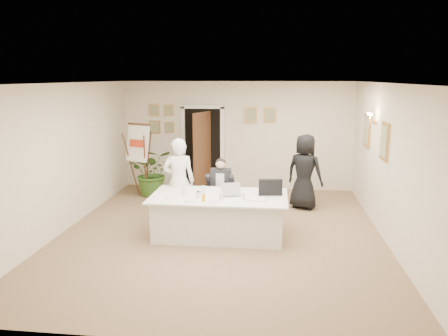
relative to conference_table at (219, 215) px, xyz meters
name	(u,v)px	position (x,y,z in m)	size (l,w,h in m)	color
floor	(221,233)	(0.01, 0.13, -0.39)	(7.00, 7.00, 0.00)	brown
ceiling	(220,83)	(0.01, 0.13, 2.41)	(6.00, 7.00, 0.02)	white
wall_back	(237,136)	(0.01, 3.63, 1.01)	(6.00, 0.10, 2.80)	white
wall_front	(180,223)	(0.01, -3.37, 1.01)	(6.00, 0.10, 2.80)	white
wall_left	(65,157)	(-2.99, 0.13, 1.01)	(0.10, 7.00, 2.80)	white
wall_right	(390,165)	(3.01, 0.13, 1.01)	(0.10, 7.00, 2.80)	white
doorway	(203,150)	(-0.87, 3.45, 0.65)	(1.14, 0.86, 2.20)	black
pictures_back_wall	(206,118)	(-0.79, 3.60, 1.46)	(3.40, 0.06, 0.80)	#C18A42
pictures_right_wall	(374,136)	(2.98, 1.33, 1.36)	(0.06, 2.20, 0.80)	#C18A42
wall_sconce	(372,118)	(2.91, 1.33, 1.71)	(0.20, 0.30, 0.24)	#D88445
conference_table	(219,215)	(0.00, 0.00, 0.00)	(2.49, 1.34, 0.78)	silver
seated_man	(220,189)	(-0.09, 0.92, 0.26)	(0.56, 0.60, 1.30)	black
flip_chart	(141,164)	(-2.23, 2.46, 0.43)	(0.64, 0.50, 1.78)	#3D2213
standing_man	(179,181)	(-0.89, 0.63, 0.48)	(0.63, 0.42, 1.74)	white
standing_woman	(305,172)	(1.67, 1.95, 0.45)	(0.82, 0.53, 1.68)	black
potted_palm	(153,172)	(-1.99, 2.63, 0.19)	(1.05, 0.91, 1.17)	#30561C
laptop	(231,187)	(0.22, 0.08, 0.52)	(0.36, 0.38, 0.28)	#B7BABC
laptop_bag	(270,187)	(0.93, 0.14, 0.53)	(0.43, 0.12, 0.30)	black
paper_stack	(258,200)	(0.72, -0.24, 0.40)	(0.30, 0.21, 0.03)	white
plate_left	(171,198)	(-0.82, -0.29, 0.39)	(0.20, 0.20, 0.01)	white
plate_mid	(191,201)	(-0.45, -0.41, 0.39)	(0.23, 0.23, 0.01)	white
plate_near	(214,202)	(-0.03, -0.47, 0.39)	(0.23, 0.23, 0.01)	white
glass_a	(184,192)	(-0.64, -0.07, 0.45)	(0.07, 0.07, 0.14)	silver
glass_b	(221,196)	(0.07, -0.29, 0.45)	(0.07, 0.07, 0.14)	silver
glass_c	(244,196)	(0.47, -0.25, 0.45)	(0.06, 0.06, 0.14)	silver
glass_d	(203,189)	(-0.31, 0.14, 0.45)	(0.06, 0.06, 0.14)	silver
oj_glass	(204,198)	(-0.22, -0.40, 0.45)	(0.07, 0.07, 0.13)	orange
steel_jug	(198,195)	(-0.35, -0.18, 0.44)	(0.09, 0.09, 0.11)	silver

